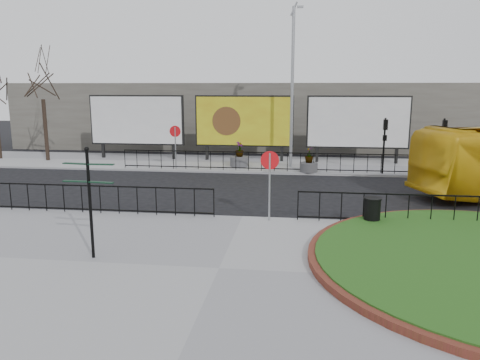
% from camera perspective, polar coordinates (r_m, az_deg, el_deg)
% --- Properties ---
extents(ground, '(90.00, 90.00, 0.00)m').
position_cam_1_polar(ground, '(17.14, 0.30, -4.82)').
color(ground, black).
rests_on(ground, ground).
extents(pavement_near, '(30.00, 10.00, 0.12)m').
position_cam_1_polar(pavement_near, '(12.45, -2.56, -10.94)').
color(pavement_near, gray).
rests_on(pavement_near, ground).
extents(pavement_far, '(44.00, 6.00, 0.12)m').
position_cam_1_polar(pavement_far, '(28.80, 3.22, 1.93)').
color(pavement_far, gray).
rests_on(pavement_far, ground).
extents(railing_near_left, '(10.00, 0.10, 1.10)m').
position_cam_1_polar(railing_near_left, '(18.39, -18.72, -2.16)').
color(railing_near_left, black).
rests_on(railing_near_left, pavement_near).
extents(railing_near_right, '(9.00, 0.10, 1.10)m').
position_cam_1_polar(railing_near_right, '(17.16, 22.30, -3.36)').
color(railing_near_right, black).
rests_on(railing_near_right, pavement_near).
extents(railing_far, '(18.00, 0.10, 1.10)m').
position_cam_1_polar(railing_far, '(25.99, 5.01, 2.24)').
color(railing_far, black).
rests_on(railing_far, pavement_far).
extents(speed_sign_far, '(0.64, 0.07, 2.47)m').
position_cam_1_polar(speed_sign_far, '(26.83, -7.90, 5.15)').
color(speed_sign_far, gray).
rests_on(speed_sign_far, pavement_far).
extents(speed_sign_near, '(0.64, 0.07, 2.47)m').
position_cam_1_polar(speed_sign_near, '(16.23, 3.64, 1.18)').
color(speed_sign_near, gray).
rests_on(speed_sign_near, pavement_near).
extents(billboard_left, '(6.20, 0.31, 4.10)m').
position_cam_1_polar(billboard_left, '(31.21, -12.47, 7.11)').
color(billboard_left, black).
rests_on(billboard_left, pavement_far).
extents(billboard_mid, '(6.20, 0.31, 4.10)m').
position_cam_1_polar(billboard_mid, '(29.60, 0.50, 7.16)').
color(billboard_mid, black).
rests_on(billboard_mid, pavement_far).
extents(billboard_right, '(6.20, 0.31, 4.10)m').
position_cam_1_polar(billboard_right, '(29.60, 14.18, 6.81)').
color(billboard_right, black).
rests_on(billboard_right, pavement_far).
extents(lamp_post, '(0.74, 0.18, 9.23)m').
position_cam_1_polar(lamp_post, '(27.34, 6.40, 11.41)').
color(lamp_post, gray).
rests_on(lamp_post, pavement_far).
extents(signal_pole_a, '(0.22, 0.26, 3.00)m').
position_cam_1_polar(signal_pole_a, '(26.21, 17.21, 5.00)').
color(signal_pole_a, black).
rests_on(signal_pole_a, pavement_far).
extents(signal_pole_b, '(0.22, 0.26, 3.00)m').
position_cam_1_polar(signal_pole_b, '(26.88, 23.54, 4.71)').
color(signal_pole_b, black).
rests_on(signal_pole_b, pavement_far).
extents(tree_left, '(2.00, 2.00, 7.00)m').
position_cam_1_polar(tree_left, '(32.13, -22.83, 8.44)').
color(tree_left, '#2D2119').
rests_on(tree_left, pavement_far).
extents(building_backdrop, '(40.00, 10.00, 5.00)m').
position_cam_1_polar(building_backdrop, '(38.46, 4.35, 7.95)').
color(building_backdrop, '#615D54').
rests_on(building_backdrop, ground).
extents(fingerpost_sign, '(1.45, 0.30, 3.09)m').
position_cam_1_polar(fingerpost_sign, '(13.24, -17.89, -1.38)').
color(fingerpost_sign, black).
rests_on(fingerpost_sign, pavement_near).
extents(litter_bin, '(0.59, 0.59, 0.97)m').
position_cam_1_polar(litter_bin, '(16.47, 15.80, -3.73)').
color(litter_bin, black).
rests_on(litter_bin, pavement_near).
extents(planter_a, '(1.10, 1.10, 1.45)m').
position_cam_1_polar(planter_a, '(27.62, -0.06, 2.63)').
color(planter_a, '#4C4C4F').
rests_on(planter_a, pavement_far).
extents(planter_c, '(0.99, 0.99, 1.36)m').
position_cam_1_polar(planter_c, '(26.09, 8.39, 1.96)').
color(planter_c, '#4C4C4F').
rests_on(planter_c, pavement_far).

